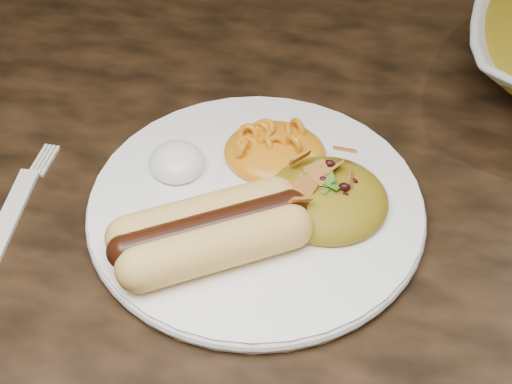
# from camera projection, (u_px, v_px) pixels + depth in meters

# --- Properties ---
(table) EXTENTS (1.60, 0.90, 0.75)m
(table) POSITION_uv_depth(u_px,v_px,m) (251.00, 198.00, 0.74)
(table) COLOR #3A2414
(table) RESTS_ON floor
(plate) EXTENTS (0.28, 0.28, 0.01)m
(plate) POSITION_uv_depth(u_px,v_px,m) (256.00, 207.00, 0.60)
(plate) COLOR white
(plate) RESTS_ON table
(hotdog) EXTENTS (0.12, 0.12, 0.03)m
(hotdog) POSITION_uv_depth(u_px,v_px,m) (210.00, 231.00, 0.55)
(hotdog) COLOR #FFDF66
(hotdog) RESTS_ON plate
(mac_and_cheese) EXTENTS (0.11, 0.10, 0.03)m
(mac_and_cheese) POSITION_uv_depth(u_px,v_px,m) (275.00, 142.00, 0.62)
(mac_and_cheese) COLOR orange
(mac_and_cheese) RESTS_ON plate
(sour_cream) EXTENTS (0.05, 0.05, 0.03)m
(sour_cream) POSITION_uv_depth(u_px,v_px,m) (176.00, 157.00, 0.61)
(sour_cream) COLOR white
(sour_cream) RESTS_ON plate
(taco_salad) EXTENTS (0.09, 0.09, 0.04)m
(taco_salad) POSITION_uv_depth(u_px,v_px,m) (328.00, 191.00, 0.58)
(taco_salad) COLOR #C75900
(taco_salad) RESTS_ON plate
(fork) EXTENTS (0.03, 0.12, 0.00)m
(fork) POSITION_uv_depth(u_px,v_px,m) (10.00, 216.00, 0.60)
(fork) COLOR silver
(fork) RESTS_ON table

